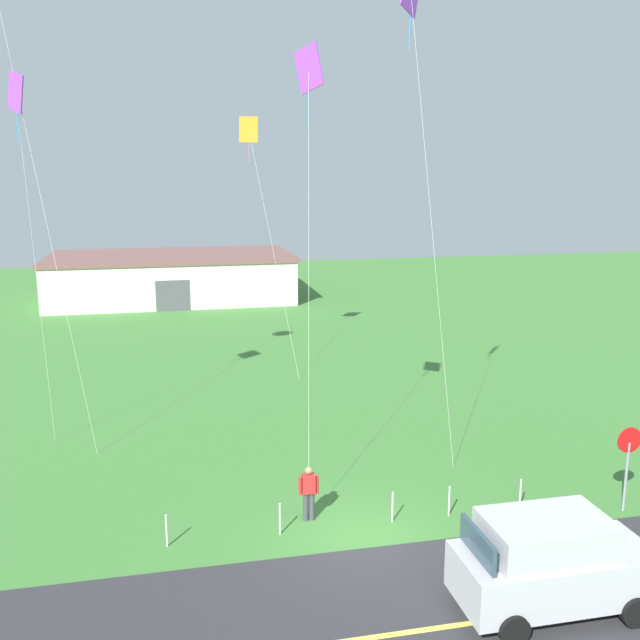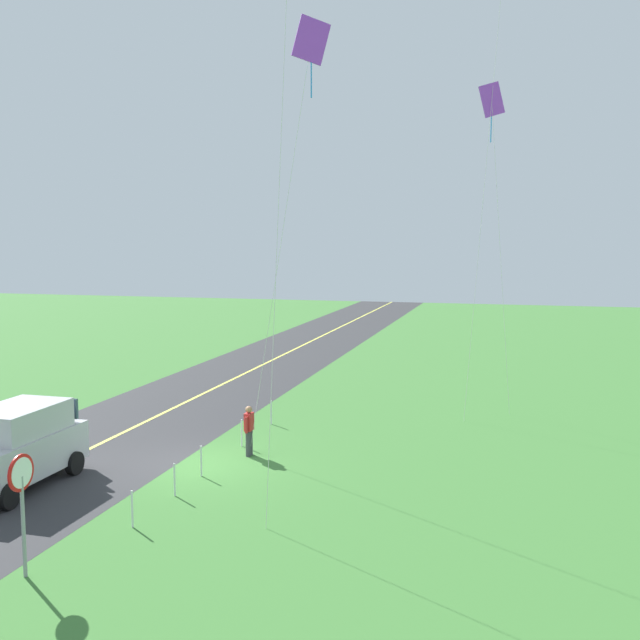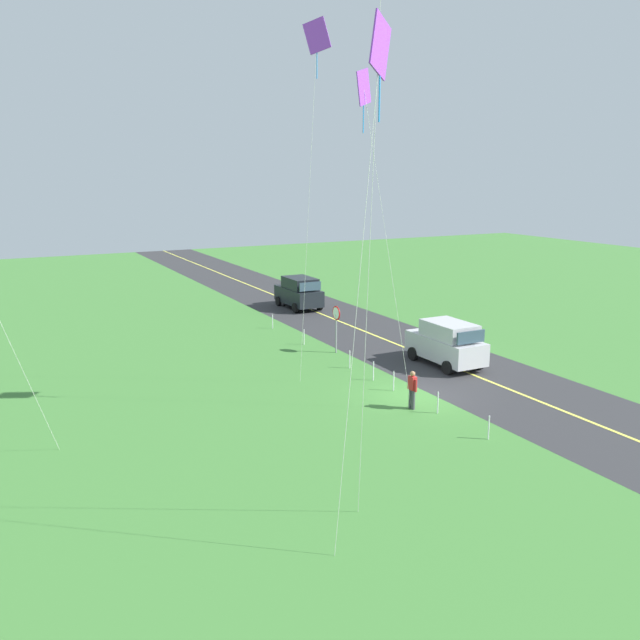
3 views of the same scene
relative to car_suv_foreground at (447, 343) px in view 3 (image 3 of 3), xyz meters
name	(u,v)px [view 3 (image 3 of 3)]	position (x,y,z in m)	size (l,w,h in m)	color
ground_plane	(420,396)	(-3.20, 3.88, -1.20)	(120.00, 120.00, 0.10)	#3D7533
asphalt_road	(491,382)	(-3.20, -0.12, -1.15)	(120.00, 7.00, 0.00)	#2D2D30
road_centre_stripe	(491,382)	(-3.20, -0.12, -1.15)	(120.00, 0.16, 0.00)	#E5E04C
car_suv_foreground	(447,343)	(0.00, 0.00, 0.00)	(4.40, 2.12, 2.24)	#B7B7BC
car_parked_east_far	(299,292)	(16.41, 0.35, 0.00)	(4.40, 2.12, 2.24)	black
stop_sign	(336,320)	(4.60, 3.79, 0.65)	(0.76, 0.08, 2.56)	gray
person_adult_near	(412,389)	(-4.45, 5.20, -0.29)	(0.58, 0.22, 1.60)	#3F3F47
kite_red_low	(365,95)	(-3.97, 7.36, 11.04)	(0.83, 2.72, 13.17)	silver
kite_blue_mid	(316,46)	(-0.87, 7.74, 13.18)	(2.35, 0.85, 15.41)	silver
kite_green_far	(379,59)	(-12.53, 12.15, 10.72)	(0.75, 1.49, 12.85)	silver
fence_post_0	(489,428)	(-8.37, 4.58, -0.70)	(0.05, 0.05, 0.90)	silver
fence_post_1	(438,403)	(-5.37, 4.58, -0.70)	(0.05, 0.05, 0.90)	silver
fence_post_2	(394,381)	(-2.17, 4.58, -0.70)	(0.05, 0.05, 0.90)	silver
fence_post_3	(373,371)	(-0.48, 4.58, -0.70)	(0.05, 0.05, 0.90)	silver
fence_post_4	(350,359)	(1.74, 4.58, -0.70)	(0.05, 0.05, 0.90)	silver
fence_post_5	(304,337)	(6.90, 4.58, -0.70)	(0.05, 0.05, 0.90)	silver
fence_post_6	(273,321)	(11.37, 4.58, -0.70)	(0.05, 0.05, 0.90)	silver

